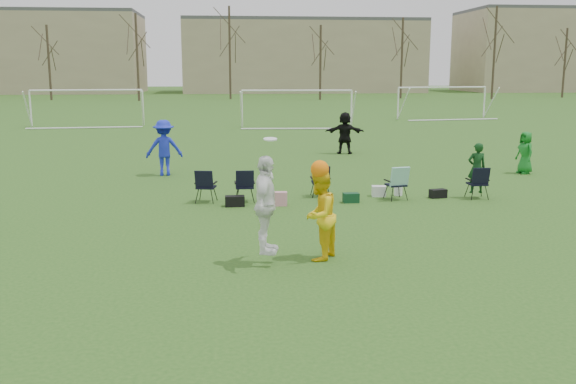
{
  "coord_description": "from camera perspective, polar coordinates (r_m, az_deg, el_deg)",
  "views": [
    {
      "loc": [
        -0.8,
        -10.64,
        3.86
      ],
      "look_at": [
        0.52,
        2.76,
        1.25
      ],
      "focal_mm": 40.0,
      "sensor_mm": 36.0,
      "label": 1
    }
  ],
  "objects": [
    {
      "name": "fielder_blue",
      "position": [
        23.74,
        -10.96,
        3.88
      ],
      "size": [
        1.38,
        0.89,
        2.02
      ],
      "primitive_type": "imported",
      "rotation": [
        0.0,
        0.0,
        3.25
      ],
      "color": "#1A29C8",
      "rests_on": "ground"
    },
    {
      "name": "goal_right",
      "position": [
        51.5,
        13.56,
        8.51
      ],
      "size": [
        7.35,
        1.14,
        2.46
      ],
      "rotation": [
        0.0,
        0.0,
        0.14
      ],
      "color": "white",
      "rests_on": "ground"
    },
    {
      "name": "goal_left",
      "position": [
        45.62,
        -17.44,
        8.03
      ],
      "size": [
        7.39,
        0.76,
        2.46
      ],
      "rotation": [
        0.0,
        0.0,
        0.09
      ],
      "color": "white",
      "rests_on": "ground"
    },
    {
      "name": "fielder_green_far",
      "position": [
        25.35,
        20.33,
        3.31
      ],
      "size": [
        0.68,
        0.87,
        1.56
      ],
      "primitive_type": "imported",
      "rotation": [
        0.0,
        0.0,
        -1.31
      ],
      "color": "#147120",
      "rests_on": "ground"
    },
    {
      "name": "sideline_setup",
      "position": [
        19.15,
        5.61,
        0.83
      ],
      "size": [
        8.75,
        1.65,
        1.67
      ],
      "color": "#0F3814",
      "rests_on": "ground"
    },
    {
      "name": "center_contest",
      "position": [
        12.79,
        0.58,
        -1.57
      ],
      "size": [
        1.99,
        1.46,
        2.53
      ],
      "color": "white",
      "rests_on": "ground"
    },
    {
      "name": "goal_mid",
      "position": [
        42.96,
        0.79,
        8.38
      ],
      "size": [
        7.4,
        0.63,
        2.46
      ],
      "rotation": [
        0.0,
        0.0,
        -0.07
      ],
      "color": "white",
      "rests_on": "ground"
    },
    {
      "name": "building_row",
      "position": [
        106.93,
        -1.64,
        12.1
      ],
      "size": [
        126.0,
        16.0,
        13.0
      ],
      "color": "tan",
      "rests_on": "ground"
    },
    {
      "name": "ground",
      "position": [
        11.35,
        -1.27,
        -8.91
      ],
      "size": [
        260.0,
        260.0,
        0.0
      ],
      "primitive_type": "plane",
      "color": "#265219",
      "rests_on": "ground"
    },
    {
      "name": "tree_line",
      "position": [
        80.51,
        -5.0,
        11.79
      ],
      "size": [
        110.28,
        3.28,
        11.4
      ],
      "color": "#382B21",
      "rests_on": "ground"
    },
    {
      "name": "fielder_black",
      "position": [
        29.45,
        5.07,
        5.26
      ],
      "size": [
        1.83,
        0.8,
        1.91
      ],
      "primitive_type": "imported",
      "rotation": [
        0.0,
        0.0,
        3.0
      ],
      "color": "black",
      "rests_on": "ground"
    }
  ]
}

